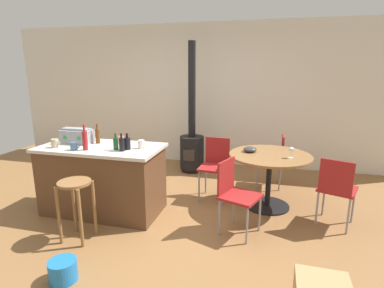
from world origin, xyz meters
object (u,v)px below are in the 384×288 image
folding_chair_left (215,163)px  cup_1 (55,143)px  folding_chair_far (274,157)px  bottle_4 (127,143)px  bottle_0 (98,136)px  serving_bowl (250,149)px  kitchen_island (103,179)px  bottle_3 (85,140)px  folding_chair_near (337,187)px  cup_2 (121,140)px  cup_0 (74,146)px  plastic_bucket (63,271)px  cup_3 (141,144)px  toolbox (77,136)px  bottle_2 (116,143)px  wooden_stool (76,197)px  dining_table (269,167)px  wood_stove (192,142)px  wine_glass (291,150)px  folding_chair_right (235,191)px  bottle_1 (122,144)px

folding_chair_left → cup_1: (-1.86, -1.00, 0.42)m
folding_chair_far → bottle_4: bearing=-139.1°
folding_chair_far → bottle_0: bottle_0 is taller
bottle_4 → serving_bowl: 1.65m
kitchen_island → bottle_3: 0.61m
folding_chair_left → cup_1: 2.16m
folding_chair_near → cup_2: cup_2 is taller
cup_0 → cup_1: size_ratio=1.00×
cup_0 → plastic_bucket: cup_0 is taller
cup_2 → cup_3: (0.37, -0.20, 0.01)m
kitchen_island → toolbox: size_ratio=3.80×
folding_chair_near → bottle_4: bottle_4 is taller
bottle_2 → cup_1: 0.80m
toolbox → bottle_0: (0.27, 0.06, 0.01)m
cup_2 → wooden_stool: bearing=-95.7°
bottle_3 → cup_3: bearing=20.8°
folding_chair_near → dining_table: bearing=154.3°
folding_chair_far → cup_3: size_ratio=7.16×
folding_chair_left → wood_stove: 1.27m
kitchen_island → cup_0: cup_0 is taller
wood_stove → wooden_stool: bearing=-103.5°
bottle_4 → wine_glass: bottle_4 is taller
wood_stove → serving_bowl: 1.63m
cup_3 → folding_chair_right: bearing=-6.2°
toolbox → cup_0: size_ratio=3.35×
wood_stove → serving_bowl: wood_stove is taller
cup_2 → bottle_2: bearing=-73.3°
folding_chair_right → cup_3: cup_3 is taller
plastic_bucket → cup_2: bearing=96.8°
kitchen_island → serving_bowl: (1.83, 0.75, 0.33)m
cup_2 → dining_table: bearing=13.2°
folding_chair_left → bottle_2: size_ratio=4.25×
serving_bowl → wine_glass: bearing=-18.2°
dining_table → cup_1: 2.79m
wooden_stool → folding_chair_far: bearing=46.2°
dining_table → bottle_2: size_ratio=5.24×
kitchen_island → cup_2: cup_2 is taller
dining_table → cup_2: (-1.93, -0.45, 0.36)m
serving_bowl → folding_chair_right: bearing=-96.5°
wood_stove → toolbox: 2.17m
folding_chair_far → bottle_3: size_ratio=2.69×
bottle_0 → cup_3: bearing=-9.1°
folding_chair_right → bottle_2: 1.53m
folding_chair_near → cup_1: size_ratio=6.99×
dining_table → serving_bowl: (-0.27, 0.07, 0.21)m
kitchen_island → folding_chair_left: kitchen_island is taller
wood_stove → bottle_1: size_ratio=10.78×
folding_chair_near → bottle_1: 2.58m
cup_1 → cup_2: 0.81m
bottle_0 → wine_glass: bottle_0 is taller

